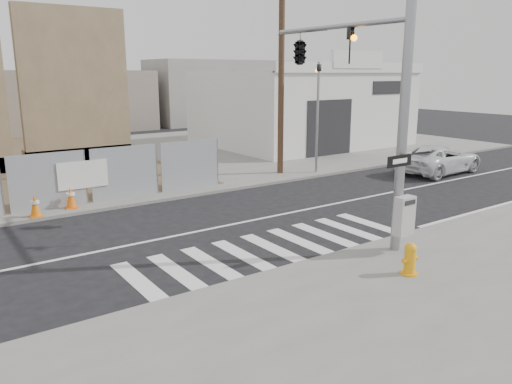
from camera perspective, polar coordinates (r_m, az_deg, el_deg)
ground at (r=16.20m, az=-3.53°, el=-3.89°), size 100.00×100.00×0.00m
sidewalk_far at (r=28.76m, az=-18.34°, el=3.26°), size 50.00×20.00×0.12m
signal_pole at (r=15.35m, az=8.55°, el=13.15°), size 0.96×5.87×7.00m
far_signal_pole at (r=24.00m, az=7.08°, el=10.17°), size 0.16×0.20×5.60m
concrete_wall_right at (r=28.34m, az=-19.87°, el=9.77°), size 5.50×1.30×8.00m
auto_shop at (r=34.29m, az=5.12°, el=9.61°), size 12.00×10.20×5.95m
utility_pole_right at (r=23.69m, az=2.91°, el=14.38°), size 1.60×0.28×10.00m
fire_hydrant at (r=12.56m, az=17.18°, el=-7.29°), size 0.50×0.50×0.79m
suv at (r=26.16m, az=20.18°, el=3.55°), size 5.08×2.56×1.38m
traffic_cone_c at (r=18.23m, az=-23.95°, el=-1.44°), size 0.43×0.43×0.78m
traffic_cone_d at (r=18.92m, az=-20.42°, el=-0.59°), size 0.44×0.44×0.79m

